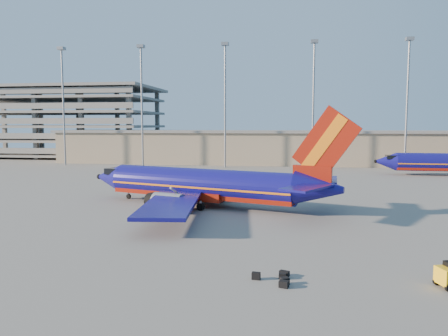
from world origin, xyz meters
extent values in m
plane|color=slate|center=(0.00, 0.00, 0.00)|extent=(220.00, 220.00, 0.00)
cube|color=gray|center=(10.00, 58.00, 4.00)|extent=(120.00, 15.00, 8.00)
cube|color=slate|center=(10.00, 58.00, 8.20)|extent=(122.00, 16.00, 0.60)
cube|color=slate|center=(-62.00, 74.00, 1.00)|extent=(60.00, 30.00, 0.70)
cube|color=slate|center=(-62.00, 74.00, 5.20)|extent=(60.00, 30.00, 0.70)
cube|color=slate|center=(-62.00, 74.00, 9.40)|extent=(60.00, 30.00, 0.70)
cube|color=slate|center=(-62.00, 74.00, 13.60)|extent=(60.00, 30.00, 0.70)
cube|color=slate|center=(-62.00, 74.00, 17.80)|extent=(60.00, 30.00, 0.70)
cube|color=slate|center=(-62.00, 74.00, 21.00)|extent=(62.00, 32.00, 0.80)
cube|color=slate|center=(-62.00, 87.00, 10.50)|extent=(1.20, 1.20, 21.00)
cylinder|color=gray|center=(-45.00, 46.00, 14.00)|extent=(0.44, 0.44, 28.00)
cube|color=gray|center=(-45.00, 46.00, 28.30)|extent=(1.60, 1.60, 0.70)
cylinder|color=gray|center=(-25.00, 46.00, 14.00)|extent=(0.44, 0.44, 28.00)
cube|color=gray|center=(-25.00, 46.00, 28.30)|extent=(1.60, 1.60, 0.70)
cylinder|color=gray|center=(-5.00, 46.00, 14.00)|extent=(0.44, 0.44, 28.00)
cube|color=gray|center=(-5.00, 46.00, 28.30)|extent=(1.60, 1.60, 0.70)
cylinder|color=gray|center=(15.00, 46.00, 14.00)|extent=(0.44, 0.44, 28.00)
cube|color=gray|center=(15.00, 46.00, 28.30)|extent=(1.60, 1.60, 0.70)
cylinder|color=gray|center=(35.00, 46.00, 14.00)|extent=(0.44, 0.44, 28.00)
cube|color=gray|center=(35.00, 46.00, 28.30)|extent=(1.60, 1.60, 0.70)
cylinder|color=navy|center=(-0.95, -2.02, 2.75)|extent=(24.39, 11.01, 3.76)
cube|color=maroon|center=(-0.95, -2.02, 1.78)|extent=(24.17, 10.33, 1.32)
cube|color=orange|center=(-0.95, -2.02, 2.49)|extent=(24.40, 11.05, 0.22)
cone|color=navy|center=(-14.61, 2.34, 2.75)|extent=(5.21, 4.88, 3.76)
cube|color=black|center=(-13.35, 1.94, 3.71)|extent=(3.13, 3.26, 0.81)
cone|color=navy|center=(13.19, -6.54, 3.10)|extent=(6.18, 5.19, 3.76)
cube|color=maroon|center=(12.41, -6.29, 4.47)|extent=(4.24, 1.83, 2.24)
cube|color=maroon|center=(13.77, -6.73, 8.03)|extent=(7.21, 2.58, 8.11)
cube|color=orange|center=(13.57, -6.66, 8.03)|extent=(4.86, 1.92, 6.36)
cube|color=navy|center=(13.85, -3.12, 3.66)|extent=(3.68, 6.78, 0.22)
cube|color=navy|center=(11.75, -9.71, 3.66)|extent=(5.88, 7.16, 0.22)
cube|color=navy|center=(3.22, 6.04, 1.83)|extent=(14.28, 15.15, 0.36)
cube|color=navy|center=(-2.22, -11.01, 1.83)|extent=(6.78, 16.22, 0.36)
cube|color=maroon|center=(-0.47, -2.18, 1.37)|extent=(7.02, 5.63, 1.02)
cylinder|color=gray|center=(-0.51, 3.39, 1.17)|extent=(4.14, 3.15, 2.14)
cylinder|color=gray|center=(-3.72, -6.69, 1.17)|extent=(4.14, 3.15, 2.14)
cylinder|color=gray|center=(-11.61, 1.38, 0.56)|extent=(0.31, 0.31, 1.12)
cylinder|color=black|center=(-11.61, 1.38, 0.33)|extent=(0.70, 0.44, 0.65)
cylinder|color=black|center=(1.30, 0.03, 0.43)|extent=(0.98, 0.79, 0.85)
cylinder|color=black|center=(-0.31, -5.00, 0.43)|extent=(0.98, 0.79, 0.85)
cone|color=navy|center=(28.96, 36.59, 2.63)|extent=(4.19, 3.72, 3.61)
cube|color=black|center=(30.23, 36.56, 3.56)|extent=(2.41, 2.60, 0.78)
cylinder|color=black|center=(19.22, -26.29, 0.27)|extent=(0.57, 0.35, 0.54)
cube|color=black|center=(7.90, -27.00, 0.24)|extent=(0.58, 0.37, 0.48)
cube|color=black|center=(9.75, -27.59, 0.22)|extent=(0.65, 0.61, 0.44)
cube|color=black|center=(9.71, -28.13, 0.21)|extent=(0.66, 0.57, 0.42)
cube|color=black|center=(9.71, -26.11, 0.18)|extent=(0.73, 0.57, 0.37)
cube|color=black|center=(9.58, -26.63, 0.19)|extent=(0.47, 0.37, 0.38)
camera|label=1|loc=(9.94, -54.52, 10.06)|focal=35.00mm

